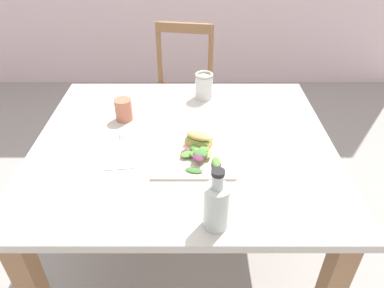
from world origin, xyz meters
The scene contains 11 objects.
ground_plane centered at (0.00, 0.00, 0.00)m, with size 8.80×8.80×0.00m, color gray.
dining_table centered at (0.02, 0.11, 0.62)m, with size 1.14×1.01×0.74m.
chair_wooden_far centered at (-0.01, 1.07, 0.45)m, with size 0.46×0.46×0.87m.
plate_lunch centered at (0.06, 0.02, 0.74)m, with size 0.29×0.29×0.01m, color beige.
sandwich_half_front centered at (0.08, 0.06, 0.78)m, with size 0.11×0.09×0.06m.
salad_mixed_greens centered at (0.08, -0.02, 0.77)m, with size 0.15×0.17×0.03m.
napkin_folded centered at (-0.21, 0.05, 0.74)m, with size 0.11×0.24×0.00m, color silver.
fork_on_napkin centered at (-0.21, 0.07, 0.75)m, with size 0.04×0.19×0.00m.
bottle_cold_brew centered at (0.12, -0.32, 0.81)m, with size 0.07×0.07×0.20m.
mason_jar_iced_tea centered at (0.11, 0.46, 0.79)m, with size 0.08×0.08×0.12m.
cup_extra_side centered at (-0.23, 0.27, 0.79)m, with size 0.07×0.07×0.09m, color #B2664C.
Camera 1 is at (0.05, -1.02, 1.52)m, focal length 33.19 mm.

